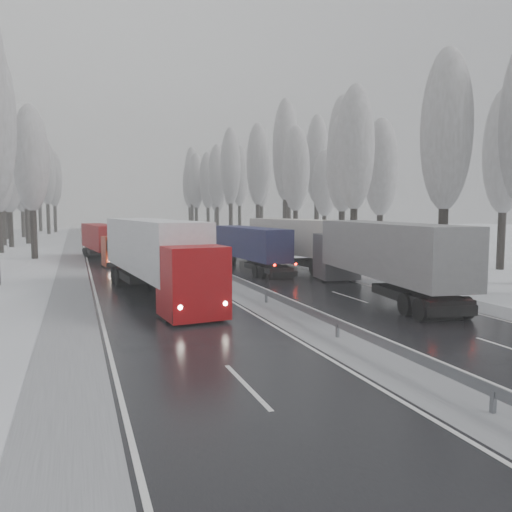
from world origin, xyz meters
TOP-DOWN VIEW (x-y plane):
  - ground at (0.00, 0.00)m, footprint 260.00×260.00m
  - carriageway_right at (5.25, 30.00)m, footprint 7.50×200.00m
  - carriageway_left at (-5.25, 30.00)m, footprint 7.50×200.00m
  - median_slush at (0.00, 30.00)m, footprint 3.00×200.00m
  - shoulder_right at (10.20, 30.00)m, footprint 2.40×200.00m
  - shoulder_left at (-10.20, 30.00)m, footprint 2.40×200.00m
  - median_guardrail at (0.00, 29.99)m, footprint 0.12×200.00m
  - tree_16 at (15.04, 15.67)m, footprint 3.60×3.60m
  - tree_17 at (24.68, 19.67)m, footprint 3.60×3.60m
  - tree_18 at (14.51, 27.03)m, footprint 3.60×3.60m
  - tree_19 at (20.02, 31.03)m, footprint 3.60×3.60m
  - tree_20 at (17.90, 35.17)m, footprint 3.60×3.60m
  - tree_21 at (20.12, 39.17)m, footprint 3.60×3.60m
  - tree_22 at (17.02, 45.60)m, footprint 3.60×3.60m
  - tree_23 at (23.31, 49.60)m, footprint 3.60×3.60m
  - tree_24 at (17.90, 51.02)m, footprint 3.60×3.60m
  - tree_25 at (24.81, 55.02)m, footprint 3.60×3.60m
  - tree_26 at (17.56, 61.27)m, footprint 3.60×3.60m
  - tree_27 at (24.72, 65.27)m, footprint 3.60×3.60m
  - tree_28 at (16.34, 71.95)m, footprint 3.60×3.60m
  - tree_29 at (23.71, 75.95)m, footprint 3.60×3.60m
  - tree_30 at (16.56, 81.70)m, footprint 3.60×3.60m
  - tree_31 at (22.48, 85.70)m, footprint 3.60×3.60m
  - tree_32 at (16.63, 89.21)m, footprint 3.60×3.60m
  - tree_33 at (19.77, 93.21)m, footprint 3.60×3.60m
  - tree_34 at (15.73, 96.32)m, footprint 3.60×3.60m
  - tree_35 at (24.94, 100.32)m, footprint 3.60×3.60m
  - tree_36 at (17.04, 106.16)m, footprint 3.60×3.60m
  - tree_37 at (24.02, 110.16)m, footprint 3.60×3.60m
  - tree_38 at (18.73, 116.73)m, footprint 3.60×3.60m
  - tree_39 at (21.55, 120.73)m, footprint 3.60×3.60m
  - tree_62 at (-13.94, 43.73)m, footprint 3.60×3.60m
  - tree_66 at (-18.16, 62.35)m, footprint 3.60×3.60m
  - tree_67 at (-19.54, 66.35)m, footprint 3.60×3.60m
  - tree_68 at (-16.58, 69.11)m, footprint 3.60×3.60m
  - tree_70 at (-16.33, 79.19)m, footprint 3.60×3.60m
  - tree_71 at (-21.09, 83.19)m, footprint 3.60×3.60m
  - tree_72 at (-18.93, 88.54)m, footprint 3.60×3.60m
  - tree_73 at (-21.82, 92.54)m, footprint 3.60×3.60m
  - tree_74 at (-15.07, 99.33)m, footprint 3.60×3.60m
  - tree_75 at (-24.20, 103.33)m, footprint 3.60×3.60m
  - tree_76 at (-14.05, 108.72)m, footprint 3.60×3.60m
  - tree_77 at (-19.66, 112.72)m, footprint 3.60×3.60m
  - tree_78 at (-17.56, 115.31)m, footprint 3.60×3.60m
  - tree_79 at (-20.33, 119.31)m, footprint 3.60×3.60m
  - truck_grey_tarp at (7.14, 11.94)m, footprint 4.99×17.37m
  - truck_blue_box at (3.88, 27.16)m, footprint 3.12×14.42m
  - truck_cream_box at (8.21, 27.01)m, footprint 4.64×16.94m
  - box_truck_distant at (5.49, 82.96)m, footprint 3.06×7.39m
  - truck_red_white at (-5.42, 15.91)m, footprint 4.55×17.91m
  - truck_red_red at (-7.26, 39.32)m, footprint 3.87×14.21m

SIDE VIEW (x-z plane):
  - ground at x=0.00m, z-range 0.00..0.00m
  - carriageway_right at x=5.25m, z-range 0.00..0.03m
  - carriageway_left at x=-5.25m, z-range 0.00..0.03m
  - median_slush at x=0.00m, z-range 0.00..0.04m
  - shoulder_right at x=10.20m, z-range 0.00..0.04m
  - shoulder_left at x=-10.20m, z-range 0.00..0.04m
  - median_guardrail at x=0.00m, z-range 0.22..0.98m
  - box_truck_distant at x=5.49m, z-range 0.03..2.71m
  - truck_red_red at x=-7.26m, z-range 0.30..3.92m
  - truck_blue_box at x=3.88m, z-range 0.31..3.98m
  - truck_cream_box at x=8.21m, z-range 0.36..4.67m
  - truck_grey_tarp at x=7.14m, z-range 0.37..4.79m
  - truck_red_white at x=-5.42m, z-range 0.38..4.94m
  - tree_23 at x=23.31m, z-range 1.99..15.54m
  - tree_77 at x=-19.66m, z-range 2.10..16.42m
  - tree_33 at x=19.77m, z-range 2.10..16.42m
  - tree_19 at x=20.02m, z-range 2.13..16.70m
  - tree_72 at x=-18.93m, z-range 2.21..17.31m
  - tree_66 at x=-18.16m, z-range 2.22..17.45m
  - tree_17 at x=24.68m, z-range 2.27..17.80m
  - tree_20 at x=17.90m, z-range 2.29..18.00m
  - tree_22 at x=17.02m, z-range 2.31..18.17m
  - tree_62 at x=-13.94m, z-range 2.34..18.38m
  - tree_39 at x=21.55m, z-range 2.36..18.54m
  - tree_37 at x=24.02m, z-range 2.38..18.75m
  - tree_16 at x=15.04m, z-range 2.40..18.93m
  - tree_18 at x=14.51m, z-range 2.41..18.99m
  - tree_68 at x=-16.58m, z-range 2.42..19.07m
  - tree_79 at x=-20.33m, z-range 2.48..19.54m
  - tree_70 at x=-16.33m, z-range 2.48..19.57m
  - tree_67 at x=-19.54m, z-range 2.48..19.58m
  - tree_73 at x=-21.82m, z-range 2.50..19.72m
  - tree_32 at x=16.63m, z-range 2.51..19.85m
  - tree_27 at x=24.72m, z-range 2.55..20.17m
  - tree_34 at x=15.73m, z-range 2.55..20.19m
  - tree_30 at x=16.56m, z-range 2.59..20.45m
  - tree_38 at x=18.73m, z-range 2.60..20.58m
  - tree_29 at x=23.71m, z-range 2.62..20.73m
  - tree_35 at x=24.94m, z-range 2.64..20.89m
  - tree_76 at x=-14.05m, z-range 2.68..21.23m
  - tree_31 at x=22.48m, z-range 2.68..21.26m
  - tree_75 at x=-24.20m, z-range 2.69..21.29m
  - tree_21 at x=20.12m, z-range 2.69..21.31m
  - tree_26 at x=17.56m, z-range 2.71..21.49m
  - tree_25 at x=24.81m, z-range 2.80..22.24m
  - tree_78 at x=-17.56m, z-range 2.81..22.37m
  - tree_71 at x=-21.09m, z-range 2.82..22.43m
  - tree_28 at x=16.34m, z-range 2.82..22.45m
  - tree_74 at x=-15.07m, z-range 2.83..22.52m
  - tree_36 at x=17.04m, z-range 2.91..23.13m
  - tree_24 at x=17.90m, z-range 2.94..23.43m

